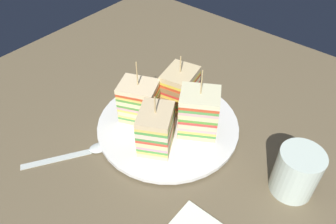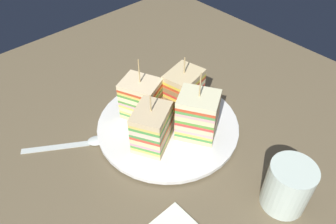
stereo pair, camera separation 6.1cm
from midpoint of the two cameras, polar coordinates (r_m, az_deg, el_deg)
ground_plane at (r=64.83cm, az=-2.70°, el=-3.53°), size 92.05×96.47×1.80cm
plate at (r=63.58cm, az=-2.75°, el=-2.46°), size 27.13×27.13×1.37cm
sandwich_wedge_0 at (r=64.26cm, az=-0.68°, el=3.84°), size 7.95×6.87×11.73cm
sandwich_wedge_1 at (r=62.45cm, az=-7.79°, el=1.75°), size 7.82×8.58×12.80cm
sandwich_wedge_2 at (r=56.76cm, az=-5.20°, el=-3.12°), size 8.73×8.14×11.32cm
sandwich_wedge_3 at (r=58.92cm, az=2.41°, el=-0.22°), size 8.59×8.97×13.70cm
chip_pile at (r=61.53cm, az=-4.20°, el=-2.84°), size 5.73×5.74×1.49cm
salad_garnish at (r=69.62cm, az=-3.94°, el=3.53°), size 7.45×7.63×1.49cm
spoon at (r=62.35cm, az=-16.90°, el=-6.69°), size 13.83×9.85×1.00cm
drinking_glass at (r=55.22cm, az=18.30°, el=-10.40°), size 6.93×6.93×8.45cm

